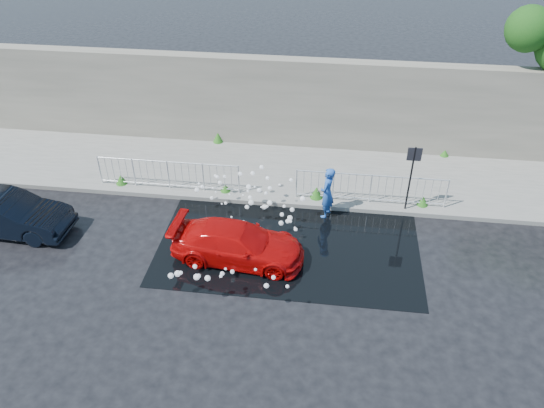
# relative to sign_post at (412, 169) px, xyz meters

# --- Properties ---
(ground) EXTENTS (90.00, 90.00, 0.00)m
(ground) POSITION_rel_sign_post_xyz_m (-4.20, -3.10, -1.72)
(ground) COLOR black
(ground) RESTS_ON ground
(pavement) EXTENTS (30.00, 4.00, 0.15)m
(pavement) POSITION_rel_sign_post_xyz_m (-4.20, 1.90, -1.65)
(pavement) COLOR #62625D
(pavement) RESTS_ON ground
(curb) EXTENTS (30.00, 0.25, 0.16)m
(curb) POSITION_rel_sign_post_xyz_m (-4.20, -0.10, -1.64)
(curb) COLOR #62625D
(curb) RESTS_ON ground
(retaining_wall) EXTENTS (30.00, 0.60, 3.50)m
(retaining_wall) POSITION_rel_sign_post_xyz_m (-4.20, 4.10, 0.18)
(retaining_wall) COLOR #605C51
(retaining_wall) RESTS_ON pavement
(puddle) EXTENTS (8.00, 5.00, 0.01)m
(puddle) POSITION_rel_sign_post_xyz_m (-3.70, -2.10, -1.72)
(puddle) COLOR black
(puddle) RESTS_ON ground
(sign_post) EXTENTS (0.45, 0.06, 2.50)m
(sign_post) POSITION_rel_sign_post_xyz_m (0.00, 0.00, 0.00)
(sign_post) COLOR black
(sign_post) RESTS_ON ground
(railing_left) EXTENTS (5.05, 0.05, 1.10)m
(railing_left) POSITION_rel_sign_post_xyz_m (-8.20, 0.25, -0.99)
(railing_left) COLOR silver
(railing_left) RESTS_ON pavement
(railing_right) EXTENTS (5.05, 0.05, 1.10)m
(railing_right) POSITION_rel_sign_post_xyz_m (-1.20, 0.25, -0.99)
(railing_right) COLOR silver
(railing_right) RESTS_ON pavement
(weeds) EXTENTS (12.17, 3.93, 0.42)m
(weeds) POSITION_rel_sign_post_xyz_m (-4.56, 1.40, -1.39)
(weeds) COLOR #1B5516
(weeds) RESTS_ON pavement
(water_spray) EXTENTS (3.65, 5.62, 1.09)m
(water_spray) POSITION_rel_sign_post_xyz_m (-5.14, -1.84, -0.99)
(water_spray) COLOR white
(water_spray) RESTS_ON ground
(red_car) EXTENTS (4.06, 1.91, 1.15)m
(red_car) POSITION_rel_sign_post_xyz_m (-5.15, -3.01, -1.15)
(red_car) COLOR #AF0707
(red_car) RESTS_ON ground
(dark_car) EXTENTS (4.03, 1.54, 1.31)m
(dark_car) POSITION_rel_sign_post_xyz_m (-12.59, -2.60, -1.07)
(dark_car) COLOR black
(dark_car) RESTS_ON ground
(person) EXTENTS (0.61, 0.76, 1.81)m
(person) POSITION_rel_sign_post_xyz_m (-2.63, -0.50, -0.82)
(person) COLOR #2251AA
(person) RESTS_ON ground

